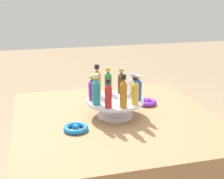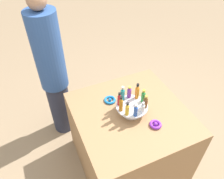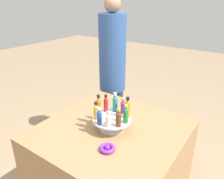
# 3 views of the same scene
# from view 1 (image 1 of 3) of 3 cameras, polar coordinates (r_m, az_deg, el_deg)

# --- Properties ---
(display_stand) EXTENTS (0.26, 0.26, 0.08)m
(display_stand) POSITION_cam_1_polar(r_m,az_deg,el_deg) (1.43, 0.60, -2.97)
(display_stand) COLOR silver
(display_stand) RESTS_ON party_table
(bottle_brown) EXTENTS (0.03, 0.03, 0.12)m
(bottle_brown) POSITION_cam_1_polar(r_m,az_deg,el_deg) (1.50, 1.74, 1.41)
(bottle_brown) COLOR brown
(bottle_brown) RESTS_ON display_stand
(bottle_green) EXTENTS (0.03, 0.03, 0.13)m
(bottle_green) POSITION_cam_1_polar(r_m,az_deg,el_deg) (1.50, -0.71, 1.47)
(bottle_green) COLOR #288438
(bottle_green) RESTS_ON display_stand
(bottle_orange) EXTENTS (0.03, 0.03, 0.15)m
(bottle_orange) POSITION_cam_1_polar(r_m,az_deg,el_deg) (1.46, -2.74, 1.44)
(bottle_orange) COLOR orange
(bottle_orange) RESTS_ON display_stand
(bottle_purple) EXTENTS (0.04, 0.04, 0.12)m
(bottle_purple) POSITION_cam_1_polar(r_m,az_deg,el_deg) (1.41, -3.61, 0.14)
(bottle_purple) COLOR #702D93
(bottle_purple) RESTS_ON display_stand
(bottle_teal) EXTENTS (0.03, 0.03, 0.14)m
(bottle_teal) POSITION_cam_1_polar(r_m,az_deg,el_deg) (1.35, -2.90, -0.20)
(bottle_teal) COLOR teal
(bottle_teal) RESTS_ON display_stand
(bottle_red) EXTENTS (0.03, 0.03, 0.13)m
(bottle_red) POSITION_cam_1_polar(r_m,az_deg,el_deg) (1.31, -0.69, -0.94)
(bottle_red) COLOR #B21E23
(bottle_red) RESTS_ON display_stand
(bottle_amber) EXTENTS (0.03, 0.03, 0.14)m
(bottle_amber) POSITION_cam_1_polar(r_m,az_deg,el_deg) (1.31, 2.12, -0.57)
(bottle_amber) COLOR #AD6B19
(bottle_amber) RESTS_ON display_stand
(bottle_gold) EXTENTS (0.03, 0.03, 0.12)m
(bottle_gold) POSITION_cam_1_polar(r_m,az_deg,el_deg) (1.35, 4.23, -0.43)
(bottle_gold) COLOR gold
(bottle_gold) RESTS_ON display_stand
(bottle_blue) EXTENTS (0.03, 0.03, 0.11)m
(bottle_blue) POSITION_cam_1_polar(r_m,az_deg,el_deg) (1.41, 4.81, 0.17)
(bottle_blue) COLOR #234CAD
(bottle_blue) RESTS_ON display_stand
(bottle_clear) EXTENTS (0.03, 0.03, 0.11)m
(bottle_clear) POSITION_cam_1_polar(r_m,az_deg,el_deg) (1.47, 3.82, 0.74)
(bottle_clear) COLOR silver
(bottle_clear) RESTS_ON display_stand
(ribbon_bow_purple) EXTENTS (0.10, 0.10, 0.03)m
(ribbon_bow_purple) POSITION_cam_1_polar(r_m,az_deg,el_deg) (1.60, 6.47, -2.32)
(ribbon_bow_purple) COLOR purple
(ribbon_bow_purple) RESTS_ON party_table
(ribbon_bow_blue) EXTENTS (0.10, 0.10, 0.03)m
(ribbon_bow_blue) POSITION_cam_1_polar(r_m,az_deg,el_deg) (1.32, -6.62, -7.02)
(ribbon_bow_blue) COLOR blue
(ribbon_bow_blue) RESTS_ON party_table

